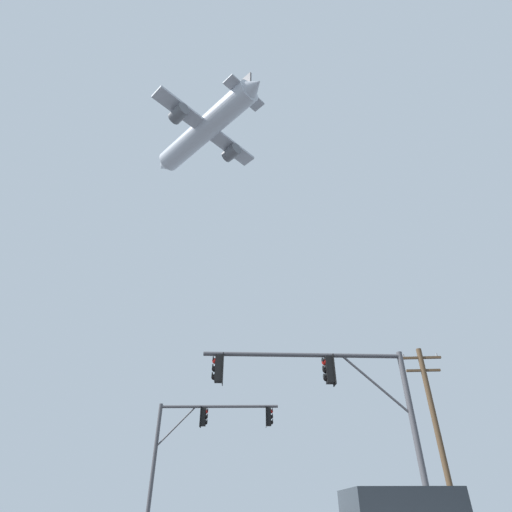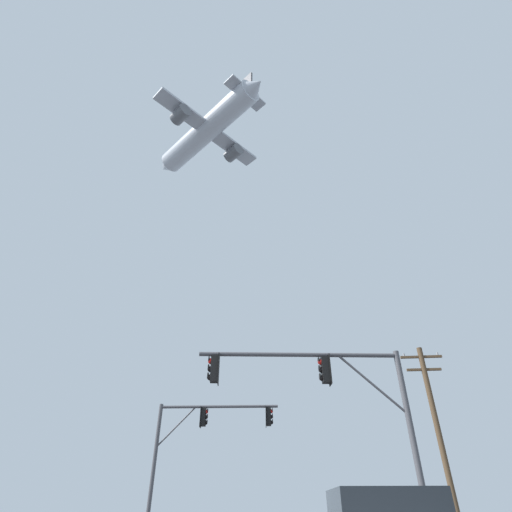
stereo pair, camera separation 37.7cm
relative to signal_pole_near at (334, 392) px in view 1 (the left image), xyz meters
The scene contains 4 objects.
signal_pole_near is the anchor object (origin of this frame).
signal_pole_far 10.21m from the signal_pole_near, 127.01° to the left, with size 6.42×0.64×6.05m.
utility_pole 9.98m from the signal_pole_near, 53.80° to the left, with size 2.20×0.28×8.78m.
airplane 45.85m from the signal_pole_near, 117.78° to the left, with size 17.51×15.33×5.66m.
Camera 1 is at (0.72, -5.59, 1.34)m, focal length 27.60 mm.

